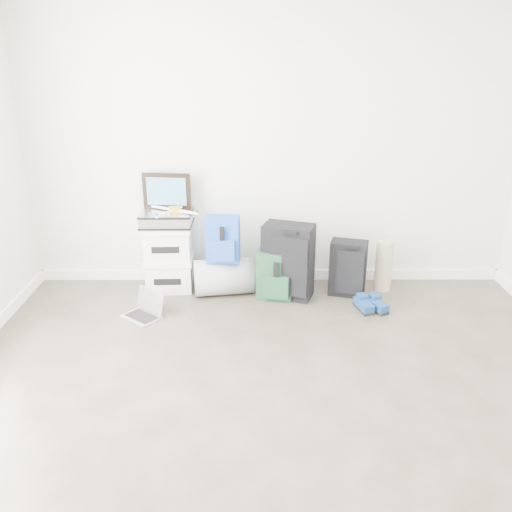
{
  "coord_description": "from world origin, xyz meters",
  "views": [
    {
      "loc": [
        -0.15,
        -2.43,
        2.15
      ],
      "look_at": [
        -0.14,
        1.9,
        0.47
      ],
      "focal_mm": 38.0,
      "sensor_mm": 36.0,
      "label": 1
    }
  ],
  "objects_px": {
    "briefcase": "(167,219)",
    "laptop": "(145,310)",
    "boxes_stack": "(169,257)",
    "carry_on": "(348,268)",
    "duffel_bag": "(224,277)",
    "large_suitcase": "(288,261)"
  },
  "relations": [
    {
      "from": "briefcase",
      "to": "laptop",
      "type": "relative_size",
      "value": 1.19
    },
    {
      "from": "boxes_stack",
      "to": "laptop",
      "type": "bearing_deg",
      "value": -104.88
    },
    {
      "from": "carry_on",
      "to": "laptop",
      "type": "height_order",
      "value": "carry_on"
    },
    {
      "from": "duffel_bag",
      "to": "large_suitcase",
      "type": "bearing_deg",
      "value": -15.1
    },
    {
      "from": "briefcase",
      "to": "carry_on",
      "type": "xyz_separation_m",
      "value": [
        1.66,
        -0.14,
        -0.43
      ]
    },
    {
      "from": "briefcase",
      "to": "duffel_bag",
      "type": "relative_size",
      "value": 0.84
    },
    {
      "from": "boxes_stack",
      "to": "carry_on",
      "type": "xyz_separation_m",
      "value": [
        1.66,
        -0.14,
        -0.06
      ]
    },
    {
      "from": "briefcase",
      "to": "laptop",
      "type": "height_order",
      "value": "briefcase"
    },
    {
      "from": "duffel_bag",
      "to": "carry_on",
      "type": "distance_m",
      "value": 1.14
    },
    {
      "from": "boxes_stack",
      "to": "briefcase",
      "type": "bearing_deg",
      "value": -78.0
    },
    {
      "from": "boxes_stack",
      "to": "carry_on",
      "type": "height_order",
      "value": "boxes_stack"
    },
    {
      "from": "laptop",
      "to": "large_suitcase",
      "type": "bearing_deg",
      "value": 57.77
    },
    {
      "from": "duffel_bag",
      "to": "laptop",
      "type": "relative_size",
      "value": 1.41
    },
    {
      "from": "large_suitcase",
      "to": "laptop",
      "type": "height_order",
      "value": "large_suitcase"
    },
    {
      "from": "duffel_bag",
      "to": "large_suitcase",
      "type": "height_order",
      "value": "large_suitcase"
    },
    {
      "from": "duffel_bag",
      "to": "laptop",
      "type": "height_order",
      "value": "duffel_bag"
    },
    {
      "from": "boxes_stack",
      "to": "carry_on",
      "type": "relative_size",
      "value": 1.21
    },
    {
      "from": "duffel_bag",
      "to": "carry_on",
      "type": "relative_size",
      "value": 1.05
    },
    {
      "from": "boxes_stack",
      "to": "large_suitcase",
      "type": "distance_m",
      "value": 1.12
    },
    {
      "from": "duffel_bag",
      "to": "boxes_stack",
      "type": "bearing_deg",
      "value": 157.78
    },
    {
      "from": "duffel_bag",
      "to": "carry_on",
      "type": "bearing_deg",
      "value": -10.07
    },
    {
      "from": "boxes_stack",
      "to": "large_suitcase",
      "type": "height_order",
      "value": "large_suitcase"
    }
  ]
}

